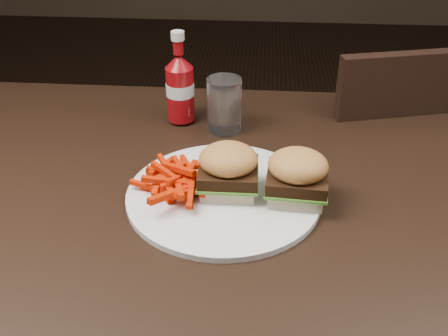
# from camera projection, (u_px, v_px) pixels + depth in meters

# --- Properties ---
(dining_table) EXTENTS (1.20, 0.80, 0.04)m
(dining_table) POSITION_uv_depth(u_px,v_px,m) (201.00, 195.00, 0.88)
(dining_table) COLOR black
(dining_table) RESTS_ON ground
(chair_far) EXTENTS (0.52, 0.52, 0.04)m
(chair_far) POSITION_uv_depth(u_px,v_px,m) (367.00, 187.00, 1.44)
(chair_far) COLOR black
(chair_far) RESTS_ON ground
(plate) EXTENTS (0.31, 0.31, 0.01)m
(plate) POSITION_uv_depth(u_px,v_px,m) (224.00, 195.00, 0.84)
(plate) COLOR white
(plate) RESTS_ON dining_table
(sandwich_half_a) EXTENTS (0.08, 0.08, 0.02)m
(sandwich_half_a) POSITION_uv_depth(u_px,v_px,m) (228.00, 185.00, 0.84)
(sandwich_half_a) COLOR beige
(sandwich_half_a) RESTS_ON plate
(sandwich_half_b) EXTENTS (0.09, 0.08, 0.02)m
(sandwich_half_b) POSITION_uv_depth(u_px,v_px,m) (296.00, 192.00, 0.82)
(sandwich_half_b) COLOR beige
(sandwich_half_b) RESTS_ON plate
(fries_pile) EXTENTS (0.15, 0.15, 0.05)m
(fries_pile) POSITION_uv_depth(u_px,v_px,m) (184.00, 177.00, 0.84)
(fries_pile) COLOR red
(fries_pile) RESTS_ON plate
(ketchup_bottle) EXTENTS (0.07, 0.07, 0.11)m
(ketchup_bottle) POSITION_uv_depth(u_px,v_px,m) (180.00, 94.00, 1.04)
(ketchup_bottle) COLOR maroon
(ketchup_bottle) RESTS_ON dining_table
(tumbler) EXTENTS (0.07, 0.07, 0.11)m
(tumbler) POSITION_uv_depth(u_px,v_px,m) (224.00, 105.00, 1.01)
(tumbler) COLOR white
(tumbler) RESTS_ON dining_table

